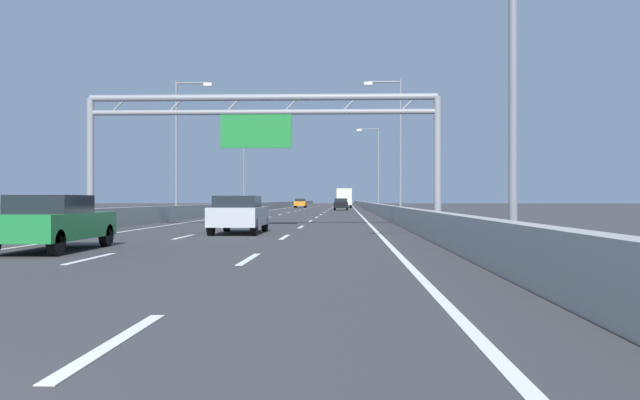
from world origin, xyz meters
name	(u,v)px	position (x,y,z in m)	size (l,w,h in m)	color
ground_plane	(319,208)	(0.00, 100.00, 0.00)	(260.00, 260.00, 0.00)	#38383A
lane_dash_left_1	(91,259)	(-1.80, 12.50, 0.01)	(0.16, 3.00, 0.01)	white
lane_dash_left_2	(184,237)	(-1.80, 21.50, 0.01)	(0.16, 3.00, 0.01)	white
lane_dash_left_3	(227,227)	(-1.80, 30.50, 0.01)	(0.16, 3.00, 0.01)	white
lane_dash_left_4	(252,221)	(-1.80, 39.50, 0.01)	(0.16, 3.00, 0.01)	white
lane_dash_left_5	(269,217)	(-1.80, 48.50, 0.01)	(0.16, 3.00, 0.01)	white
lane_dash_left_6	(280,215)	(-1.80, 57.50, 0.01)	(0.16, 3.00, 0.01)	white
lane_dash_left_7	(289,213)	(-1.80, 66.50, 0.01)	(0.16, 3.00, 0.01)	white
lane_dash_left_8	(295,211)	(-1.80, 75.50, 0.01)	(0.16, 3.00, 0.01)	white
lane_dash_left_9	(300,210)	(-1.80, 84.50, 0.01)	(0.16, 3.00, 0.01)	white
lane_dash_left_10	(305,209)	(-1.80, 93.50, 0.01)	(0.16, 3.00, 0.01)	white
lane_dash_left_11	(308,208)	(-1.80, 102.50, 0.01)	(0.16, 3.00, 0.01)	white
lane_dash_left_12	(311,207)	(-1.80, 111.50, 0.01)	(0.16, 3.00, 0.01)	white
lane_dash_left_13	(314,207)	(-1.80, 120.50, 0.01)	(0.16, 3.00, 0.01)	white
lane_dash_left_14	(316,206)	(-1.80, 129.50, 0.01)	(0.16, 3.00, 0.01)	white
lane_dash_left_15	(318,206)	(-1.80, 138.50, 0.01)	(0.16, 3.00, 0.01)	white
lane_dash_left_16	(319,205)	(-1.80, 147.50, 0.01)	(0.16, 3.00, 0.01)	white
lane_dash_left_17	(321,205)	(-1.80, 156.50, 0.01)	(0.16, 3.00, 0.01)	white
lane_dash_right_0	(114,342)	(1.80, 3.50, 0.01)	(0.16, 3.00, 0.01)	white
lane_dash_right_1	(249,259)	(1.80, 12.50, 0.01)	(0.16, 3.00, 0.01)	white
lane_dash_right_2	(285,237)	(1.80, 21.50, 0.01)	(0.16, 3.00, 0.01)	white
lane_dash_right_3	(301,227)	(1.80, 30.50, 0.01)	(0.16, 3.00, 0.01)	white
lane_dash_right_4	(311,221)	(1.80, 39.50, 0.01)	(0.16, 3.00, 0.01)	white
lane_dash_right_5	(317,217)	(1.80, 48.50, 0.01)	(0.16, 3.00, 0.01)	white
lane_dash_right_6	(321,215)	(1.80, 57.50, 0.01)	(0.16, 3.00, 0.01)	white
lane_dash_right_7	(324,213)	(1.80, 66.50, 0.01)	(0.16, 3.00, 0.01)	white
lane_dash_right_8	(327,211)	(1.80, 75.50, 0.01)	(0.16, 3.00, 0.01)	white
lane_dash_right_9	(329,210)	(1.80, 84.50, 0.01)	(0.16, 3.00, 0.01)	white
lane_dash_right_10	(330,209)	(1.80, 93.50, 0.01)	(0.16, 3.00, 0.01)	white
lane_dash_right_11	(332,208)	(1.80, 102.50, 0.01)	(0.16, 3.00, 0.01)	white
lane_dash_right_12	(333,207)	(1.80, 111.50, 0.01)	(0.16, 3.00, 0.01)	white
lane_dash_right_13	(334,207)	(1.80, 120.50, 0.01)	(0.16, 3.00, 0.01)	white
lane_dash_right_14	(334,206)	(1.80, 129.50, 0.01)	(0.16, 3.00, 0.01)	white
lane_dash_right_15	(335,206)	(1.80, 138.50, 0.01)	(0.16, 3.00, 0.01)	white
lane_dash_right_16	(336,205)	(1.80, 147.50, 0.01)	(0.16, 3.00, 0.01)	white
lane_dash_right_17	(336,205)	(1.80, 156.50, 0.01)	(0.16, 3.00, 0.01)	white
edge_line_left	(276,209)	(-5.25, 88.00, 0.01)	(0.16, 176.00, 0.01)	white
edge_line_right	(355,210)	(5.25, 88.00, 0.01)	(0.16, 176.00, 0.01)	white
barrier_left	(280,205)	(-6.90, 110.00, 0.47)	(0.45, 220.00, 0.95)	#9E9E99
barrier_right	(364,205)	(6.90, 110.00, 0.47)	(0.45, 220.00, 0.95)	#9E9E99
sign_gantry	(261,125)	(-0.04, 29.73, 4.87)	(16.96, 0.36, 6.36)	gray
streetlamp_right_near	(502,18)	(7.47, 12.60, 5.40)	(2.58, 0.28, 9.50)	slate
streetlamp_left_mid	(180,141)	(-7.47, 44.07, 5.40)	(2.58, 0.28, 9.50)	slate
streetlamp_right_mid	(397,140)	(7.47, 44.07, 5.40)	(2.58, 0.28, 9.50)	slate
streetlamp_left_far	(246,164)	(-7.47, 75.54, 5.40)	(2.58, 0.28, 9.50)	slate
streetlamp_right_far	(376,164)	(7.47, 75.54, 5.40)	(2.58, 0.28, 9.50)	slate
green_car	(53,222)	(-3.67, 14.81, 0.76)	(1.81, 4.49, 1.46)	#1E7A38
silver_car	(239,214)	(-0.22, 24.03, 0.77)	(1.83, 4.50, 1.48)	#A8ADB2
black_car	(341,204)	(3.39, 82.51, 0.77)	(1.75, 4.26, 1.47)	black
orange_car	(300,203)	(-3.37, 108.46, 0.76)	(1.82, 4.55, 1.45)	orange
box_truck	(344,197)	(3.74, 107.15, 1.68)	(2.38, 7.50, 3.07)	silver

